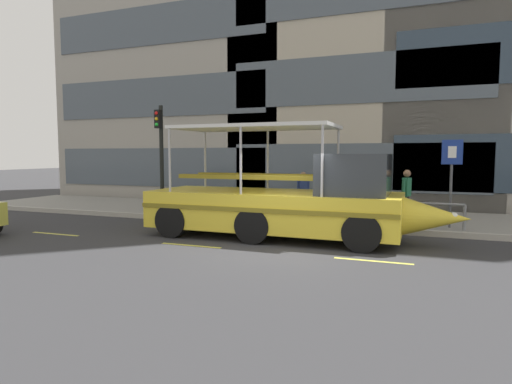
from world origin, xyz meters
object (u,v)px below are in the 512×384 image
Objects in this scene: duck_tour_boat at (290,202)px; pedestrian_near_bow at (407,191)px; leaned_bicycle at (179,203)px; pedestrian_mid_left at (303,189)px; parking_sign at (452,168)px; traffic_light_pole at (161,148)px.

duck_tour_boat reaches higher than pedestrian_near_bow.
leaned_bicycle is 1.06× the size of pedestrian_mid_left.
leaned_bicycle is 6.02m from duck_tour_boat.
parking_sign reaches higher than pedestrian_mid_left.
parking_sign is (10.64, -0.14, -0.70)m from traffic_light_pole.
pedestrian_near_bow is 1.08× the size of pedestrian_mid_left.
traffic_light_pole is 2.33m from leaned_bicycle.
traffic_light_pole reaches higher than parking_sign.
pedestrian_mid_left is (-0.54, 3.53, 0.10)m from duck_tour_boat.
duck_tour_boat is 5.21× the size of pedestrian_near_bow.
traffic_light_pole is at bearing 178.53° from leaned_bicycle.
pedestrian_near_bow is at bearing 45.90° from duck_tour_boat.
parking_sign is at bearing 29.64° from duck_tour_boat.
parking_sign is at bearing -11.33° from pedestrian_mid_left.
duck_tour_boat is at bearing -134.10° from pedestrian_near_bow.
pedestrian_near_bow reaches higher than leaned_bicycle.
leaned_bicycle is 0.98× the size of pedestrian_near_bow.
parking_sign is 1.69m from pedestrian_near_bow.
pedestrian_mid_left is (5.65, 0.86, -1.57)m from traffic_light_pole.
duck_tour_boat reaches higher than leaned_bicycle.
traffic_light_pole is 5.93m from pedestrian_mid_left.
pedestrian_mid_left is at bearing 168.67° from parking_sign.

